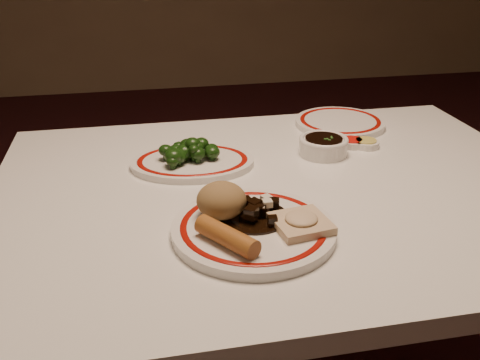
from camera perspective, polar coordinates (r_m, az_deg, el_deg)
The scene contains 12 objects.
dining_table at distance 1.17m, azimuth 4.30°, elevation -4.63°, with size 1.20×0.90×0.75m.
main_plate at distance 0.94m, azimuth 1.44°, elevation -5.25°, with size 0.31×0.31×0.02m.
rice_mound at distance 0.95m, azimuth -1.99°, elevation -2.17°, with size 0.09×0.09×0.06m, color olive.
spring_roll at distance 0.88m, azimuth -1.41°, elevation -6.04°, with size 0.03×0.03×0.12m, color #A86629.
fried_wonton at distance 0.93m, azimuth 6.53°, elevation -4.48°, with size 0.11×0.11×0.03m.
stirfry_heap at distance 0.96m, azimuth 1.37°, elevation -3.43°, with size 0.13×0.13×0.03m.
broccoli_plate at distance 1.21m, azimuth -5.08°, elevation 1.91°, with size 0.30×0.27×0.02m.
broccoli_pile at distance 1.20m, azimuth -5.52°, elevation 3.12°, with size 0.14×0.11×0.05m.
soy_bowl at distance 1.28m, azimuth 8.88°, elevation 3.56°, with size 0.11×0.11×0.04m.
sweet_sour_dish at distance 1.35m, azimuth 11.84°, elevation 3.93°, with size 0.06×0.06×0.02m.
mustard_dish at distance 1.35m, azimuth 13.29°, elevation 3.81°, with size 0.06×0.06×0.02m.
far_plate at distance 1.49m, azimuth 10.62°, elevation 6.06°, with size 0.29×0.29×0.02m.
Camera 1 is at (-0.28, -0.97, 1.24)m, focal length 40.00 mm.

